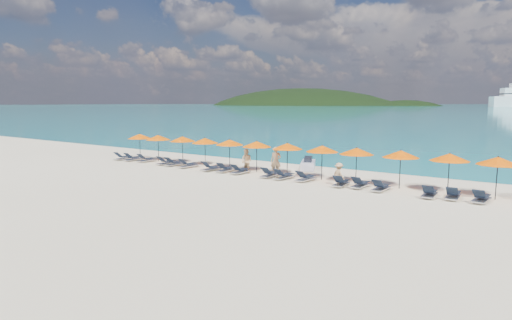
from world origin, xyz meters
The scene contains 37 objects.
ground centered at (0.00, 0.00, 0.00)m, with size 1400.00×1400.00×0.00m, color beige.
headland_main centered at (-300.00, 540.00, -38.00)m, with size 374.00×242.00×126.50m.
headland_small centered at (-150.00, 560.00, -35.00)m, with size 162.00×126.00×85.50m.
jetski centered at (1.08, 8.20, 0.38)m, with size 1.95×2.74×0.92m.
beachgoer_a centered at (0.54, 4.59, 0.98)m, with size 0.72×0.47×1.97m, color tan.
beachgoer_b centered at (-1.68, 4.22, 0.85)m, with size 0.83×0.48×1.71m, color tan.
beachgoer_c centered at (5.65, 3.54, 0.71)m, with size 0.91×0.42×1.41m, color tan.
umbrella_0 centered at (-13.71, 4.80, 2.02)m, with size 2.10×2.10×2.28m.
umbrella_1 centered at (-11.42, 4.85, 2.02)m, with size 2.10×2.10×2.28m.
umbrella_2 centered at (-8.73, 5.02, 2.02)m, with size 2.10×2.10×2.28m.
umbrella_3 centered at (-6.19, 4.92, 2.02)m, with size 2.10×2.10×2.28m.
umbrella_4 centered at (-3.76, 4.92, 2.02)m, with size 2.10×2.10×2.28m.
umbrella_5 centered at (-1.32, 4.96, 2.02)m, with size 2.10×2.10×2.28m.
umbrella_6 centered at (1.18, 5.02, 2.02)m, with size 2.10×2.10×2.28m.
umbrella_7 centered at (3.84, 4.92, 2.02)m, with size 2.10×2.10×2.28m.
umbrella_8 centered at (6.16, 4.90, 2.02)m, with size 2.10×2.10×2.28m.
umbrella_9 centered at (8.80, 4.97, 2.02)m, with size 2.10×2.10×2.28m.
umbrella_10 centered at (11.40, 5.05, 2.02)m, with size 2.10×2.10×2.28m.
umbrella_11 centered at (13.72, 4.91, 2.02)m, with size 2.10×2.10×2.28m.
lounger_0 centered at (-14.45, 3.54, 0.24)m, with size 0.68×1.72×0.66m.
lounger_1 centered at (-13.33, 3.67, 0.24)m, with size 0.74×1.74×0.66m.
lounger_2 centered at (-11.81, 3.85, 0.24)m, with size 0.67×1.72×0.66m.
lounger_3 centered at (-9.29, 3.68, 0.24)m, with size 0.64×1.71×0.66m.
lounger_4 centered at (-8.31, 3.65, 0.24)m, with size 0.65×1.71×0.66m.
lounger_5 centered at (-6.79, 3.62, 0.24)m, with size 0.72×1.73×0.66m.
lounger_6 centered at (-4.36, 3.51, 0.24)m, with size 0.74×1.74×0.66m.
lounger_7 centered at (-3.15, 3.69, 0.24)m, with size 0.75×1.74×0.66m.
lounger_8 centered at (-1.81, 3.66, 0.24)m, with size 0.65×1.71×0.66m.
lounger_9 centered at (0.64, 3.72, 0.24)m, with size 0.66×1.72×0.66m.
lounger_10 centered at (1.77, 3.62, 0.24)m, with size 0.79×1.75×0.66m.
lounger_11 centered at (3.29, 3.78, 0.24)m, with size 0.78×1.75×0.66m.
lounger_12 centered at (5.79, 3.57, 0.24)m, with size 0.79×1.76×0.66m.
lounger_13 centered at (6.89, 3.81, 0.24)m, with size 0.63×1.71×0.66m.
lounger_14 centered at (8.18, 3.60, 0.24)m, with size 0.65×1.71×0.66m.
lounger_15 centered at (10.82, 3.51, 0.24)m, with size 0.73×1.74×0.66m.
lounger_16 centered at (11.92, 3.77, 0.24)m, with size 0.73×1.74×0.66m.
lounger_17 centered at (13.22, 3.80, 0.24)m, with size 0.76×1.75×0.66m.
Camera 1 is at (16.05, -19.75, 4.98)m, focal length 30.00 mm.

